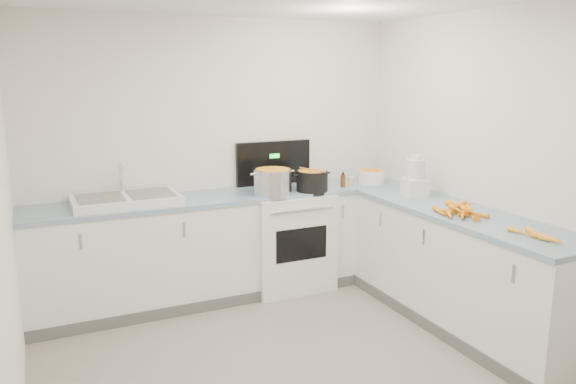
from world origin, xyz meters
name	(u,v)px	position (x,y,z in m)	size (l,w,h in m)	color
floor	(317,383)	(0.00, 0.00, 0.00)	(3.50, 4.00, 0.00)	gray
wall_back	(218,156)	(0.00, 2.00, 1.25)	(3.50, 2.50, 0.00)	white
wall_left	(1,231)	(-1.75, 0.00, 1.25)	(4.00, 2.50, 0.00)	white
wall_right	(527,177)	(1.75, 0.00, 1.25)	(4.00, 2.50, 0.00)	white
counter_back	(231,245)	(0.00, 1.70, 0.47)	(3.50, 0.62, 0.94)	white
counter_right	(461,269)	(1.45, 0.30, 0.47)	(0.62, 2.20, 0.94)	white
stove	(286,237)	(0.55, 1.69, 0.47)	(0.76, 0.65, 1.36)	white
sink	(126,199)	(-0.90, 1.70, 0.98)	(0.86, 0.52, 0.31)	white
steel_pot	(273,183)	(0.35, 1.54, 1.04)	(0.34, 0.34, 0.25)	silver
black_pot	(312,182)	(0.74, 1.52, 1.02)	(0.29, 0.29, 0.21)	black
wooden_spoon	(312,170)	(0.74, 1.52, 1.14)	(0.01, 0.01, 0.33)	#AD7A47
mixing_bowl	(371,177)	(1.45, 1.62, 1.00)	(0.27, 0.27, 0.12)	white
extract_bottle	(343,181)	(1.09, 1.56, 1.00)	(0.05, 0.05, 0.12)	#593319
spice_jar	(351,182)	(1.17, 1.56, 0.98)	(0.04, 0.04, 0.08)	#E5B266
food_processor	(415,179)	(1.45, 0.94, 1.10)	(0.22, 0.25, 0.37)	white
carrot_pile	(461,211)	(1.35, 0.23, 0.98)	(0.39, 0.44, 0.10)	orange
peeled_carrots	(539,235)	(1.40, -0.45, 0.96)	(0.15, 0.42, 0.04)	#FF9D26
peelings	(103,197)	(-1.08, 1.70, 1.02)	(0.21, 0.20, 0.01)	tan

